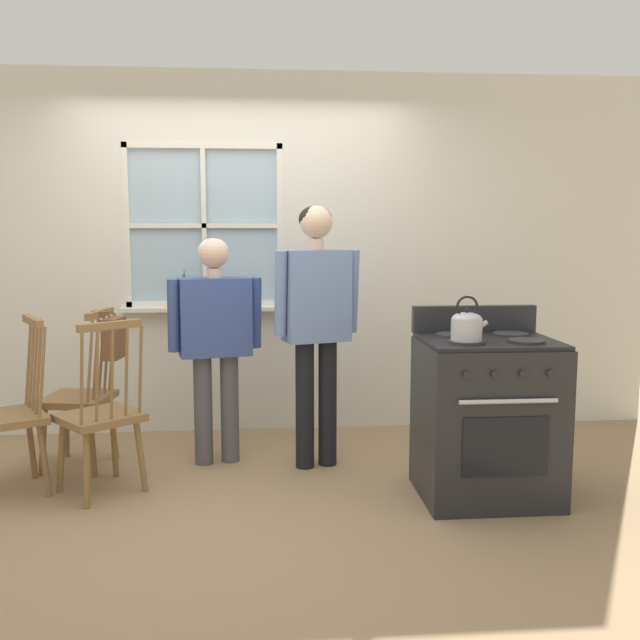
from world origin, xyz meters
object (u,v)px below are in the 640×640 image
at_px(person_elderly_left, 215,329).
at_px(kettle, 467,325).
at_px(stove, 486,417).
at_px(potted_plant, 184,294).
at_px(handbag, 114,337).
at_px(chair_center_cluster, 11,416).
at_px(chair_by_window, 81,398).
at_px(person_teen_center, 316,310).
at_px(chair_near_wall, 101,417).

bearing_deg(person_elderly_left, kettle, -44.02).
height_order(stove, potted_plant, potted_plant).
bearing_deg(handbag, kettle, -21.85).
relative_size(chair_center_cluster, kettle, 4.18).
bearing_deg(chair_by_window, person_elderly_left, 100.52).
bearing_deg(stove, person_teen_center, 146.61).
xyz_separation_m(person_elderly_left, handbag, (-0.64, -0.05, -0.04)).
xyz_separation_m(chair_center_cluster, kettle, (2.58, -0.43, 0.57)).
distance_m(chair_by_window, chair_center_cluster, 0.52).
xyz_separation_m(kettle, handbag, (-2.05, 0.82, -0.16)).
distance_m(chair_by_window, potted_plant, 1.12).
height_order(person_elderly_left, handbag, person_elderly_left).
bearing_deg(chair_center_cluster, chair_by_window, 116.64).
distance_m(person_teen_center, handbag, 1.30).
bearing_deg(kettle, chair_by_window, 159.28).
height_order(chair_by_window, potted_plant, potted_plant).
bearing_deg(chair_near_wall, kettle, 130.38).
bearing_deg(person_elderly_left, potted_plant, 98.37).
bearing_deg(chair_near_wall, person_teen_center, 156.83).
relative_size(potted_plant, handbag, 0.97).
xyz_separation_m(chair_near_wall, person_elderly_left, (0.64, 0.50, 0.44)).
bearing_deg(person_elderly_left, handbag, 172.11).
height_order(chair_center_cluster, kettle, kettle).
bearing_deg(handbag, stove, -17.29).
xyz_separation_m(chair_near_wall, handbag, (-0.00, 0.45, 0.40)).
distance_m(chair_center_cluster, person_elderly_left, 1.32).
height_order(chair_by_window, handbag, same).
xyz_separation_m(chair_center_cluster, person_teen_center, (1.81, 0.31, 0.57)).
bearing_deg(person_elderly_left, chair_center_cluster, -171.67).
relative_size(person_teen_center, potted_plant, 5.69).
bearing_deg(potted_plant, kettle, -43.26).
xyz_separation_m(chair_near_wall, potted_plant, (0.37, 1.21, 0.61)).
distance_m(potted_plant, handbag, 0.87).
height_order(person_teen_center, handbag, person_teen_center).
bearing_deg(person_teen_center, kettle, -59.79).
height_order(chair_by_window, chair_center_cluster, same).
xyz_separation_m(chair_by_window, chair_near_wall, (0.23, -0.49, 0.00)).
height_order(chair_near_wall, handbag, same).
bearing_deg(person_teen_center, handbag, 161.12).
relative_size(chair_by_window, stove, 0.95).
bearing_deg(stove, handbag, 162.71).
bearing_deg(handbag, chair_by_window, 170.10).
height_order(chair_near_wall, kettle, kettle).
bearing_deg(chair_center_cluster, stove, 54.91).
bearing_deg(person_teen_center, potted_plant, 122.23).
height_order(chair_by_window, stove, stove).
xyz_separation_m(person_elderly_left, stove, (1.58, -0.74, -0.42)).
relative_size(chair_near_wall, person_teen_center, 0.61).
bearing_deg(chair_near_wall, person_elderly_left, 178.84).
bearing_deg(chair_by_window, chair_center_cluster, -24.65).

